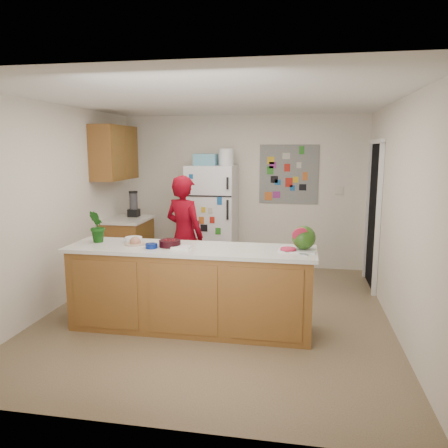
% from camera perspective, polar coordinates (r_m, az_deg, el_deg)
% --- Properties ---
extents(floor, '(4.00, 4.50, 0.02)m').
position_cam_1_polar(floor, '(5.40, -0.87, -11.60)').
color(floor, brown).
rests_on(floor, ground).
extents(wall_back, '(4.00, 0.02, 2.50)m').
position_cam_1_polar(wall_back, '(7.29, 2.50, 4.21)').
color(wall_back, beige).
rests_on(wall_back, ground).
extents(wall_left, '(0.02, 4.50, 2.50)m').
position_cam_1_polar(wall_left, '(5.80, -20.79, 2.12)').
color(wall_left, beige).
rests_on(wall_left, ground).
extents(wall_right, '(0.02, 4.50, 2.50)m').
position_cam_1_polar(wall_right, '(5.10, 21.88, 1.06)').
color(wall_right, beige).
rests_on(wall_right, ground).
extents(ceiling, '(4.00, 4.50, 0.02)m').
position_cam_1_polar(ceiling, '(5.06, -0.94, 16.03)').
color(ceiling, white).
rests_on(ceiling, wall_back).
extents(doorway, '(0.03, 0.85, 2.04)m').
position_cam_1_polar(doorway, '(6.53, 19.02, 0.99)').
color(doorway, black).
rests_on(doorway, ground).
extents(peninsula_base, '(2.60, 0.62, 0.88)m').
position_cam_1_polar(peninsula_base, '(4.83, -4.38, -8.59)').
color(peninsula_base, brown).
rests_on(peninsula_base, floor).
extents(peninsula_top, '(2.68, 0.70, 0.04)m').
position_cam_1_polar(peninsula_top, '(4.71, -4.45, -3.27)').
color(peninsula_top, silver).
rests_on(peninsula_top, peninsula_base).
extents(side_counter_base, '(0.60, 0.80, 0.86)m').
position_cam_1_polar(side_counter_base, '(6.99, -12.46, -3.07)').
color(side_counter_base, brown).
rests_on(side_counter_base, floor).
extents(side_counter_top, '(0.64, 0.84, 0.04)m').
position_cam_1_polar(side_counter_top, '(6.91, -12.60, 0.57)').
color(side_counter_top, silver).
rests_on(side_counter_top, side_counter_base).
extents(upper_cabinets, '(0.35, 1.00, 0.80)m').
position_cam_1_polar(upper_cabinets, '(6.83, -14.10, 9.01)').
color(upper_cabinets, brown).
rests_on(upper_cabinets, wall_left).
extents(refrigerator, '(0.75, 0.70, 1.70)m').
position_cam_1_polar(refrigerator, '(7.05, -1.56, 0.74)').
color(refrigerator, silver).
rests_on(refrigerator, floor).
extents(fridge_top_bin, '(0.35, 0.28, 0.18)m').
position_cam_1_polar(fridge_top_bin, '(6.98, -2.41, 8.40)').
color(fridge_top_bin, '#5999B2').
rests_on(fridge_top_bin, refrigerator).
extents(photo_collage, '(0.95, 0.01, 0.95)m').
position_cam_1_polar(photo_collage, '(7.19, 8.47, 6.43)').
color(photo_collage, slate).
rests_on(photo_collage, wall_back).
extents(person, '(0.70, 0.59, 1.62)m').
position_cam_1_polar(person, '(5.92, -5.20, -1.46)').
color(person, maroon).
rests_on(person, floor).
extents(blender_appliance, '(0.13, 0.13, 0.38)m').
position_cam_1_polar(blender_appliance, '(7.02, -11.73, 2.48)').
color(blender_appliance, black).
rests_on(blender_appliance, side_counter_top).
extents(cutting_board, '(0.40, 0.32, 0.01)m').
position_cam_1_polar(cutting_board, '(4.60, 9.57, -3.35)').
color(cutting_board, white).
rests_on(cutting_board, peninsula_top).
extents(watermelon, '(0.25, 0.25, 0.25)m').
position_cam_1_polar(watermelon, '(4.59, 10.37, -1.76)').
color(watermelon, '#285011').
rests_on(watermelon, cutting_board).
extents(watermelon_slice, '(0.16, 0.16, 0.02)m').
position_cam_1_polar(watermelon_slice, '(4.55, 8.38, -3.25)').
color(watermelon_slice, red).
rests_on(watermelon_slice, cutting_board).
extents(cherry_bowl, '(0.27, 0.27, 0.07)m').
position_cam_1_polar(cherry_bowl, '(4.75, -7.08, -2.52)').
color(cherry_bowl, black).
rests_on(cherry_bowl, peninsula_top).
extents(white_bowl, '(0.24, 0.24, 0.06)m').
position_cam_1_polar(white_bowl, '(5.03, -11.73, -2.02)').
color(white_bowl, silver).
rests_on(white_bowl, peninsula_top).
extents(cobalt_bowl, '(0.16, 0.16, 0.05)m').
position_cam_1_polar(cobalt_bowl, '(4.70, -9.46, -2.84)').
color(cobalt_bowl, '#06175C').
rests_on(cobalt_bowl, peninsula_top).
extents(plate, '(0.25, 0.25, 0.02)m').
position_cam_1_polar(plate, '(4.91, -11.51, -2.56)').
color(plate, '#B3AC8D').
rests_on(plate, peninsula_top).
extents(paper_towel, '(0.19, 0.17, 0.02)m').
position_cam_1_polar(paper_towel, '(4.66, -5.60, -3.05)').
color(paper_towel, white).
rests_on(paper_towel, peninsula_top).
extents(keys, '(0.09, 0.06, 0.01)m').
position_cam_1_polar(keys, '(4.41, 10.35, -3.95)').
color(keys, gray).
rests_on(keys, peninsula_top).
extents(potted_plant, '(0.24, 0.26, 0.37)m').
position_cam_1_polar(potted_plant, '(5.09, -16.18, -0.31)').
color(potted_plant, '#124014').
rests_on(potted_plant, peninsula_top).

